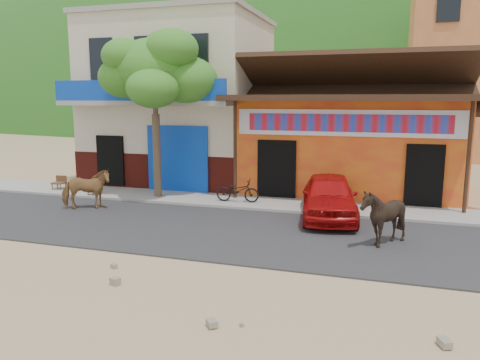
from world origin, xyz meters
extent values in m
plane|color=#9E825B|center=(0.00, 0.00, 0.00)|extent=(120.00, 120.00, 0.00)
cube|color=#28282B|center=(0.00, 2.50, 0.02)|extent=(60.00, 5.00, 0.04)
cube|color=gray|center=(0.00, 6.00, 0.06)|extent=(60.00, 2.00, 0.12)
cube|color=orange|center=(2.00, 10.00, 1.80)|extent=(8.00, 6.00, 3.60)
cube|color=beige|center=(-5.50, 10.00, 3.50)|extent=(7.00, 6.00, 7.00)
ellipsoid|color=#194C14|center=(0.00, 70.00, 12.00)|extent=(100.00, 40.00, 24.00)
imported|color=#996B3D|center=(-6.06, 3.53, 0.71)|extent=(1.74, 1.40, 1.34)
imported|color=black|center=(3.38, 2.42, 0.77)|extent=(1.54, 1.42, 1.47)
imported|color=#AF0C0C|center=(1.76, 4.80, 0.72)|extent=(2.21, 4.19, 1.36)
imported|color=black|center=(-1.50, 5.75, 0.52)|extent=(1.55, 0.65, 0.79)
camera|label=1|loc=(3.36, -9.42, 3.68)|focal=35.00mm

